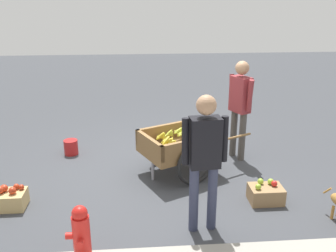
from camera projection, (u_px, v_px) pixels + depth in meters
The scene contains 8 objects.
ground_plane at pixel (161, 169), 5.96m from camera, with size 24.00×24.00×0.00m, color #3D3F44.
fruit_cart at pixel (180, 146), 5.72m from camera, with size 1.82×1.40×0.71m.
vendor_person at pixel (240, 101), 6.08m from camera, with size 0.33×0.57×1.65m.
fire_hydrant at pixel (81, 235), 3.80m from camera, with size 0.25×0.25×0.67m.
plastic_bucket at pixel (71, 147), 6.49m from camera, with size 0.24×0.24×0.26m, color #B21E1E.
apple_crate at pixel (8, 198), 4.86m from camera, with size 0.44×0.32×0.32m.
mixed_fruit_crate at pixel (266, 193), 5.01m from camera, with size 0.44×0.32×0.30m.
bystander_person at pixel (205, 152), 4.14m from camera, with size 0.52×0.23×1.64m.
Camera 1 is at (0.31, 5.37, 2.65)m, focal length 40.04 mm.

